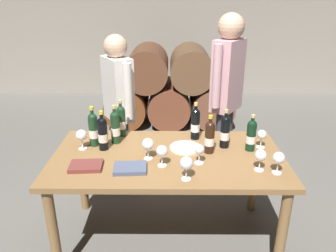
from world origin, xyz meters
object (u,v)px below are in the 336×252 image
object	(u,v)px
wine_bottle_1	(251,135)
wine_glass_2	(81,136)
wine_glass_3	(186,164)
wine_glass_5	(262,135)
wine_bottle_4	(195,123)
wine_bottle_5	(103,133)
wine_bottle_6	(225,131)
taster_seated_left	(119,103)
wine_glass_4	(261,156)
wine_glass_7	(279,159)
tasting_notebook	(86,166)
wine_bottle_2	(93,129)
wine_bottle_3	(210,137)
serving_plate	(185,148)
wine_glass_0	(162,152)
leather_ledger	(130,168)
sommelier_presenting	(227,90)
wine_glass_1	(199,150)
wine_bottle_7	(121,121)
wine_bottle_0	(115,127)
dining_table	(168,166)
wine_glass_6	(148,145)

from	to	relation	value
wine_bottle_1	wine_glass_2	distance (m)	1.28
wine_glass_3	wine_glass_5	world-z (taller)	wine_glass_3
wine_bottle_4	wine_bottle_5	world-z (taller)	same
wine_bottle_6	taster_seated_left	bearing A→B (deg)	147.21
wine_glass_4	wine_glass_7	xyz separation A→B (m)	(0.11, -0.04, 0.00)
wine_glass_4	wine_glass_5	world-z (taller)	wine_glass_4
tasting_notebook	taster_seated_left	xyz separation A→B (m)	(0.10, 0.91, 0.15)
wine_bottle_4	wine_glass_3	xyz separation A→B (m)	(-0.10, -0.63, -0.02)
wine_bottle_6	wine_bottle_2	bearing A→B (deg)	178.75
wine_bottle_3	serving_plate	world-z (taller)	wine_bottle_3
wine_glass_0	wine_glass_5	distance (m)	0.81
wine_bottle_6	wine_glass_4	world-z (taller)	wine_bottle_6
wine_glass_3	leather_ledger	size ratio (longest dim) A/B	0.73
wine_bottle_1	wine_bottle_3	size ratio (longest dim) A/B	0.97
wine_bottle_5	sommelier_presenting	xyz separation A→B (m)	(1.02, 0.65, 0.15)
wine_glass_2	sommelier_presenting	bearing A→B (deg)	28.76
wine_bottle_1	leather_ledger	size ratio (longest dim) A/B	1.30
wine_bottle_6	tasting_notebook	world-z (taller)	wine_bottle_6
wine_glass_0	wine_glass_3	bearing A→B (deg)	-47.77
tasting_notebook	wine_bottle_6	bearing A→B (deg)	14.81
wine_glass_0	wine_glass_1	xyz separation A→B (m)	(0.26, 0.04, -0.01)
wine_bottle_7	wine_glass_4	distance (m)	1.15
wine_bottle_4	sommelier_presenting	xyz separation A→B (m)	(0.31, 0.45, 0.15)
wine_glass_1	wine_glass_4	size ratio (longest dim) A/B	0.94
taster_seated_left	wine_bottle_3	bearing A→B (deg)	-41.20
wine_bottle_4	wine_glass_5	world-z (taller)	wine_bottle_4
wine_bottle_4	wine_bottle_5	bearing A→B (deg)	-164.09
wine_bottle_0	wine_glass_0	xyz separation A→B (m)	(0.38, -0.38, -0.02)
dining_table	wine_bottle_0	distance (m)	0.52
sommelier_presenting	wine_glass_2	bearing A→B (deg)	-151.24
wine_bottle_1	wine_bottle_5	size ratio (longest dim) A/B	0.93
wine_glass_3	tasting_notebook	world-z (taller)	wine_glass_3
sommelier_presenting	wine_glass_3	bearing A→B (deg)	-110.83
wine_bottle_2	wine_bottle_6	bearing A→B (deg)	-1.25
wine_bottle_0	wine_bottle_7	bearing A→B (deg)	78.80
wine_bottle_4	wine_glass_5	size ratio (longest dim) A/B	2.10
wine_bottle_4	sommelier_presenting	world-z (taller)	sommelier_presenting
wine_bottle_6	wine_glass_6	xyz separation A→B (m)	(-0.58, -0.20, -0.02)
tasting_notebook	leather_ledger	world-z (taller)	same
wine_glass_0	sommelier_presenting	distance (m)	1.09
wine_bottle_3	wine_glass_4	xyz separation A→B (m)	(0.31, -0.26, -0.02)
wine_bottle_2	taster_seated_left	size ratio (longest dim) A/B	0.21
wine_bottle_7	wine_glass_2	size ratio (longest dim) A/B	1.97
wine_bottle_7	wine_glass_3	bearing A→B (deg)	-53.56
wine_glass_6	wine_glass_3	bearing A→B (deg)	-46.68
wine_glass_4	wine_bottle_5	bearing A→B (deg)	164.28
wine_bottle_3	wine_bottle_6	distance (m)	0.16
sommelier_presenting	serving_plate	bearing A→B (deg)	-122.05
wine_glass_6	leather_ledger	distance (m)	0.22
wine_bottle_3	wine_glass_7	size ratio (longest dim) A/B	1.92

